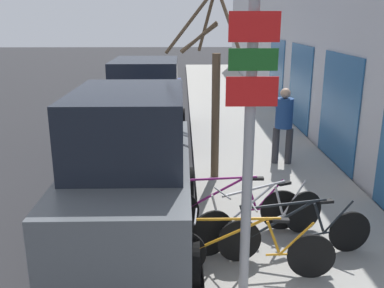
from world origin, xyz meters
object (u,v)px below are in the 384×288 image
bicycle_1 (296,232)px  bicycle_3 (230,207)px  bicycle_2 (260,219)px  pedestrian_near (284,121)px  bicycle_0 (247,250)px  parked_car_1 (147,105)px  parked_car_0 (132,174)px  signpost (249,143)px  street_tree (213,92)px

bicycle_1 → bicycle_3: (-0.82, 0.80, 0.02)m
bicycle_2 → pedestrian_near: bearing=-41.4°
bicycle_0 → bicycle_3: 1.25m
bicycle_0 → bicycle_2: 0.88m
bicycle_3 → parked_car_1: parked_car_1 is taller
parked_car_0 → parked_car_1: 5.40m
bicycle_2 → parked_car_0: 2.03m
parked_car_1 → bicycle_1: bearing=-67.8°
bicycle_2 → parked_car_0: parked_car_0 is taller
bicycle_2 → signpost: bearing=137.2°
bicycle_1 → parked_car_1: 6.78m
bicycle_3 → parked_car_0: (-1.50, 0.07, 0.52)m
bicycle_3 → parked_car_1: bearing=17.9°
signpost → bicycle_0: size_ratio=1.53×
bicycle_1 → bicycle_0: bearing=113.4°
bicycle_1 → parked_car_0: size_ratio=0.50×
bicycle_2 → parked_car_0: bearing=51.5°
bicycle_2 → bicycle_3: bearing=18.9°
parked_car_0 → street_tree: bearing=58.8°
signpost → bicycle_0: bearing=76.4°
bicycle_1 → parked_car_1: size_ratio=0.50×
bicycle_1 → bicycle_2: 0.57m
bicycle_3 → street_tree: size_ratio=0.58×
signpost → bicycle_3: (-0.00, 1.55, -1.49)m
pedestrian_near → bicycle_3: bearing=-106.9°
bicycle_0 → pedestrian_near: pedestrian_near is taller
bicycle_1 → bicycle_2: bearing=41.4°
bicycle_2 → pedestrian_near: size_ratio=1.21×
bicycle_0 → street_tree: bearing=7.8°
bicycle_2 → bicycle_1: bearing=-154.7°
bicycle_1 → street_tree: size_ratio=0.57×
bicycle_1 → bicycle_3: bearing=38.2°
pedestrian_near → parked_car_1: bearing=153.5°
signpost → parked_car_0: size_ratio=0.78×
bicycle_2 → bicycle_0: bearing=135.3°
signpost → bicycle_2: size_ratio=1.64×
signpost → bicycle_0: (0.07, 0.31, -1.51)m
bicycle_3 → pedestrian_near: 3.58m
pedestrian_near → street_tree: bearing=-145.1°
signpost → bicycle_2: bearing=71.0°
parked_car_0 → street_tree: 2.82m
bicycle_0 → pedestrian_near: size_ratio=1.29×
signpost → bicycle_3: bearing=90.2°
bicycle_0 → pedestrian_near: bearing=-13.6°
bicycle_3 → pedestrian_near: (1.53, 3.18, 0.61)m
bicycle_2 → street_tree: bearing=-13.3°
signpost → bicycle_2: 1.90m
parked_car_1 → bicycle_3: bearing=-72.4°
bicycle_0 → street_tree: street_tree is taller
bicycle_1 → pedestrian_near: 4.09m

